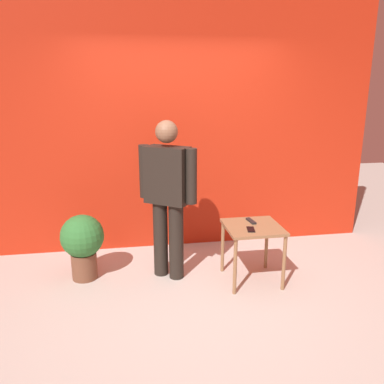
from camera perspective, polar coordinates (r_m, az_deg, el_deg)
The scene contains 7 objects.
ground_plane at distance 3.76m, azimuth 1.52°, elevation -15.93°, with size 12.00×12.00×0.00m, color #B7B2A8.
back_wall_red at distance 4.71m, azimuth -1.87°, elevation 10.06°, with size 4.76×0.12×3.05m, color red.
standing_person at distance 3.93m, azimuth -3.58°, elevation -0.05°, with size 0.58×0.46×1.63m.
side_table at distance 4.00m, azimuth 8.85°, elevation -6.06°, with size 0.55×0.55×0.59m.
cell_phone at distance 3.85m, azimuth 8.57°, elevation -5.41°, with size 0.07×0.14×0.01m, color black.
tv_remote at distance 4.07m, azimuth 8.60°, elevation -4.20°, with size 0.04×0.17×0.02m, color black.
potted_plant at distance 4.18m, azimuth -15.68°, elevation -6.97°, with size 0.44×0.44×0.69m.
Camera 1 is at (-0.63, -3.16, 1.94)m, focal length 36.55 mm.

